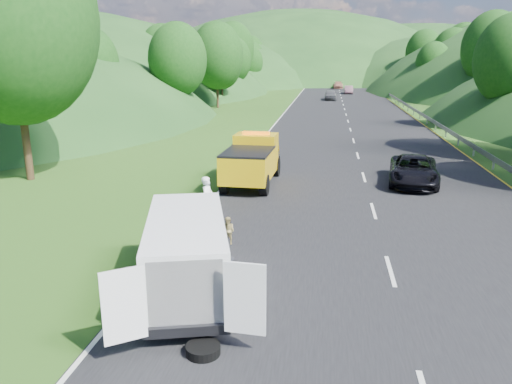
% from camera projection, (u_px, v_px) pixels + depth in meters
% --- Properties ---
extents(ground, '(320.00, 320.00, 0.00)m').
position_uv_depth(ground, '(293.00, 242.00, 16.97)').
color(ground, '#38661E').
rests_on(ground, ground).
extents(road_surface, '(14.00, 200.00, 0.02)m').
position_uv_depth(road_surface, '(346.00, 115.00, 54.79)').
color(road_surface, black).
rests_on(road_surface, ground).
extents(guardrail, '(0.06, 140.00, 1.52)m').
position_uv_depth(guardrail, '(399.00, 105.00, 65.73)').
color(guardrail, gray).
rests_on(guardrail, ground).
extents(tree_line_left, '(14.00, 140.00, 14.00)m').
position_uv_depth(tree_line_left, '(198.00, 98.00, 76.92)').
color(tree_line_left, '#215017').
rests_on(tree_line_left, ground).
extents(tree_line_right, '(14.00, 140.00, 14.00)m').
position_uv_depth(tree_line_right, '(484.00, 102.00, 71.16)').
color(tree_line_right, '#215017').
rests_on(tree_line_right, ground).
extents(hills_backdrop, '(201.00, 288.60, 44.00)m').
position_uv_depth(hills_backdrop, '(348.00, 79.00, 144.81)').
color(hills_backdrop, '#2D5B23').
rests_on(hills_backdrop, ground).
extents(tow_truck, '(2.35, 5.81, 2.47)m').
position_uv_depth(tow_truck, '(252.00, 160.00, 24.47)').
color(tow_truck, black).
rests_on(tow_truck, ground).
extents(white_van, '(4.06, 6.46, 2.14)m').
position_uv_depth(white_van, '(187.00, 251.00, 13.00)').
color(white_van, black).
rests_on(white_van, ground).
extents(woman, '(0.60, 0.74, 1.80)m').
position_uv_depth(woman, '(208.00, 224.00, 18.87)').
color(woman, white).
rests_on(woman, ground).
extents(child, '(0.57, 0.52, 0.94)m').
position_uv_depth(child, '(229.00, 245.00, 16.76)').
color(child, tan).
rests_on(child, ground).
extents(worker, '(1.09, 0.70, 1.60)m').
position_uv_depth(worker, '(224.00, 312.00, 12.31)').
color(worker, black).
rests_on(worker, ground).
extents(suitcase, '(0.43, 0.31, 0.62)m').
position_uv_depth(suitcase, '(174.00, 232.00, 17.04)').
color(suitcase, '#5E5846').
rests_on(suitcase, ground).
extents(spare_tire, '(0.74, 0.74, 0.20)m').
position_uv_depth(spare_tire, '(203.00, 355.00, 10.55)').
color(spare_tire, black).
rests_on(spare_tire, ground).
extents(passing_suv, '(2.87, 5.18, 1.37)m').
position_uv_depth(passing_suv, '(412.00, 184.00, 24.77)').
color(passing_suv, black).
rests_on(passing_suv, ground).
extents(dist_car_a, '(1.72, 4.28, 1.46)m').
position_uv_depth(dist_car_a, '(330.00, 100.00, 73.73)').
color(dist_car_a, '#494A4E').
rests_on(dist_car_a, ground).
extents(dist_car_b, '(1.43, 4.09, 1.35)m').
position_uv_depth(dist_car_b, '(348.00, 94.00, 86.62)').
color(dist_car_b, '#6B4755').
rests_on(dist_car_b, ground).
extents(dist_car_c, '(1.92, 4.73, 1.37)m').
position_uv_depth(dist_car_c, '(338.00, 89.00, 100.48)').
color(dist_car_c, '#955D4A').
rests_on(dist_car_c, ground).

